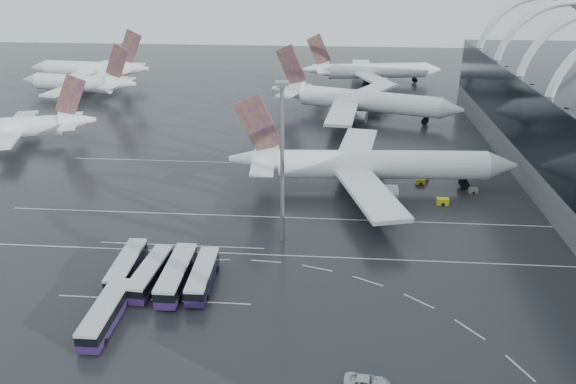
# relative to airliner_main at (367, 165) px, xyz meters

# --- Properties ---
(ground) EXTENTS (420.00, 420.00, 0.00)m
(ground) POSITION_rel_airliner_main_xyz_m (-8.28, -27.33, -5.01)
(ground) COLOR black
(ground) RESTS_ON ground
(lane_marking_near) EXTENTS (120.00, 0.25, 0.01)m
(lane_marking_near) POSITION_rel_airliner_main_xyz_m (-8.28, -29.33, -5.01)
(lane_marking_near) COLOR beige
(lane_marking_near) RESTS_ON ground
(lane_marking_mid) EXTENTS (120.00, 0.25, 0.01)m
(lane_marking_mid) POSITION_rel_airliner_main_xyz_m (-8.28, -15.33, -5.01)
(lane_marking_mid) COLOR beige
(lane_marking_mid) RESTS_ON ground
(lane_marking_far) EXTENTS (120.00, 0.25, 0.01)m
(lane_marking_far) POSITION_rel_airliner_main_xyz_m (-8.28, 12.67, -5.01)
(lane_marking_far) COLOR beige
(lane_marking_far) RESTS_ON ground
(bus_bay_line_south) EXTENTS (28.00, 0.25, 0.01)m
(bus_bay_line_south) POSITION_rel_airliner_main_xyz_m (-32.28, -43.33, -5.01)
(bus_bay_line_south) COLOR beige
(bus_bay_line_south) RESTS_ON ground
(bus_bay_line_north) EXTENTS (28.00, 0.25, 0.01)m
(bus_bay_line_north) POSITION_rel_airliner_main_xyz_m (-32.28, -27.33, -5.01)
(bus_bay_line_north) COLOR beige
(bus_bay_line_north) RESTS_ON ground
(airliner_main) EXTENTS (59.12, 51.80, 20.03)m
(airliner_main) POSITION_rel_airliner_main_xyz_m (0.00, 0.00, 0.00)
(airliner_main) COLOR white
(airliner_main) RESTS_ON ground
(airliner_gate_b) EXTENTS (56.34, 50.03, 20.01)m
(airliner_gate_b) POSITION_rel_airliner_main_xyz_m (0.31, 53.13, -0.01)
(airliner_gate_b) COLOR white
(airliner_gate_b) RESTS_ON ground
(airliner_gate_c) EXTENTS (51.15, 46.64, 18.24)m
(airliner_gate_c) POSITION_rel_airliner_main_xyz_m (5.92, 98.31, -0.45)
(airliner_gate_c) COLOR white
(airliner_gate_c) RESTS_ON ground
(jet_remote_west) EXTENTS (39.67, 32.20, 17.44)m
(jet_remote_west) POSITION_rel_airliner_main_xyz_m (-86.64, 21.59, -0.51)
(jet_remote_west) COLOR white
(jet_remote_west) RESTS_ON ground
(jet_remote_mid) EXTENTS (42.34, 34.25, 18.44)m
(jet_remote_mid) POSITION_rel_airliner_main_xyz_m (-90.92, 69.80, -0.26)
(jet_remote_mid) COLOR white
(jet_remote_mid) RESTS_ON ground
(jet_remote_far) EXTENTS (45.85, 36.96, 19.96)m
(jet_remote_far) POSITION_rel_airliner_main_xyz_m (-95.53, 90.22, 0.14)
(jet_remote_far) COLOR white
(jet_remote_far) RESTS_ON ground
(bus_row_near_a) EXTENTS (3.35, 12.83, 3.14)m
(bus_row_near_a) POSITION_rel_airliner_main_xyz_m (-38.04, -37.52, -3.29)
(bus_row_near_a) COLOR #26143F
(bus_row_near_a) RESTS_ON ground
(bus_row_near_b) EXTENTS (3.78, 12.73, 3.09)m
(bus_row_near_b) POSITION_rel_airliner_main_xyz_m (-33.90, -39.18, -3.32)
(bus_row_near_b) COLOR #26143F
(bus_row_near_b) RESTS_ON ground
(bus_row_near_c) EXTENTS (3.33, 13.73, 3.38)m
(bus_row_near_c) POSITION_rel_airliner_main_xyz_m (-29.84, -39.38, -3.16)
(bus_row_near_c) COLOR #26143F
(bus_row_near_c) RESTS_ON ground
(bus_row_near_d) EXTENTS (3.17, 12.52, 3.07)m
(bus_row_near_d) POSITION_rel_airliner_main_xyz_m (-26.00, -39.13, -3.33)
(bus_row_near_d) COLOR #26143F
(bus_row_near_d) RESTS_ON ground
(bus_row_far_a) EXTENTS (3.16, 12.96, 3.19)m
(bus_row_far_a) POSITION_rel_airliner_main_xyz_m (-36.77, -49.43, -3.26)
(bus_row_far_a) COLOR #26143F
(bus_row_far_a) RESTS_ON ground
(van_curve_a) EXTENTS (5.59, 3.06, 1.49)m
(van_curve_a) POSITION_rel_airliner_main_xyz_m (-2.79, -58.58, -4.27)
(van_curve_a) COLOR silver
(van_curve_a) RESTS_ON ground
(floodlight_mast) EXTENTS (2.10, 2.10, 27.44)m
(floodlight_mast) POSITION_rel_airliner_main_xyz_m (-15.46, -24.24, 12.24)
(floodlight_mast) COLOR gray
(floodlight_mast) RESTS_ON ground
(gse_cart_belly_a) EXTENTS (2.31, 1.37, 1.26)m
(gse_cart_belly_a) POSITION_rel_airliner_main_xyz_m (14.49, -7.10, -4.38)
(gse_cart_belly_a) COLOR gold
(gse_cart_belly_a) RESTS_ON ground
(gse_cart_belly_b) EXTENTS (2.20, 1.30, 1.20)m
(gse_cart_belly_b) POSITION_rel_airliner_main_xyz_m (12.65, 5.97, -4.41)
(gse_cart_belly_b) COLOR slate
(gse_cart_belly_b) RESTS_ON ground
(gse_cart_belly_d) EXTENTS (1.89, 1.12, 1.03)m
(gse_cart_belly_d) POSITION_rel_airliner_main_xyz_m (21.76, -0.79, -4.50)
(gse_cart_belly_d) COLOR slate
(gse_cart_belly_d) RESTS_ON ground
(gse_cart_belly_e) EXTENTS (1.93, 1.14, 1.05)m
(gse_cart_belly_e) POSITION_rel_airliner_main_xyz_m (11.65, 3.24, -4.49)
(gse_cart_belly_e) COLOR gold
(gse_cart_belly_e) RESTS_ON ground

